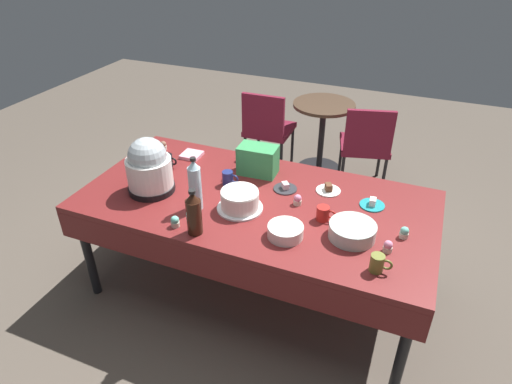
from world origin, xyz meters
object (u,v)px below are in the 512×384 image
object	(u,v)px
dessert_plate_white	(328,189)
maroon_chair_left	(267,126)
maroon_chair_right	(366,142)
round_cafe_table	(322,125)
soda_bottle_water	(195,185)
cupcake_cocoa	(175,222)
dessert_plate_charcoal	(285,188)
cupcake_mint	(388,247)
potluck_table	(256,207)
cupcake_vanilla	(298,200)
soda_bottle_cola	(194,213)
frosted_layer_cake	(240,200)
slow_cooker	(149,167)
ceramic_snack_bowl	(285,231)
cupcake_berry	(404,233)
cupcake_lemon	(241,157)
glass_salad_bowl	(352,231)
coffee_mug_red	(323,213)
coffee_mug_navy	(228,178)
soda_carton	(258,160)
dessert_plate_teal	(372,204)
coffee_mug_black	(167,161)
coffee_mug_olive	(378,263)
cupcake_rose	(163,146)

from	to	relation	value
dessert_plate_white	maroon_chair_left	bearing A→B (deg)	124.73
maroon_chair_right	round_cafe_table	xyz separation A→B (m)	(-0.47, 0.22, 0.01)
soda_bottle_water	cupcake_cocoa	bearing A→B (deg)	-96.24
dessert_plate_charcoal	cupcake_mint	bearing A→B (deg)	-28.63
potluck_table	maroon_chair_left	bearing A→B (deg)	108.66
potluck_table	cupcake_vanilla	distance (m)	0.28
soda_bottle_cola	frosted_layer_cake	bearing A→B (deg)	66.27
slow_cooker	cupcake_vanilla	bearing A→B (deg)	12.39
ceramic_snack_bowl	potluck_table	bearing A→B (deg)	135.39
dessert_plate_charcoal	cupcake_mint	world-z (taller)	cupcake_mint
cupcake_berry	maroon_chair_left	world-z (taller)	maroon_chair_left
cupcake_lemon	frosted_layer_cake	bearing A→B (deg)	-66.42
glass_salad_bowl	coffee_mug_red	world-z (taller)	coffee_mug_red
slow_cooker	round_cafe_table	distance (m)	2.14
cupcake_vanilla	soda_bottle_water	bearing A→B (deg)	-153.95
cupcake_vanilla	maroon_chair_right	world-z (taller)	maroon_chair_right
coffee_mug_red	glass_salad_bowl	bearing A→B (deg)	-28.11
coffee_mug_navy	soda_carton	bearing A→B (deg)	60.44
cupcake_lemon	soda_bottle_water	size ratio (longest dim) A/B	0.20
dessert_plate_teal	cupcake_cocoa	size ratio (longest dim) A/B	2.27
glass_salad_bowl	soda_bottle_water	world-z (taller)	soda_bottle_water
soda_bottle_cola	coffee_mug_black	size ratio (longest dim) A/B	2.24
ceramic_snack_bowl	coffee_mug_olive	xyz separation A→B (m)	(0.51, -0.09, 0.01)
potluck_table	soda_bottle_water	xyz separation A→B (m)	(-0.29, -0.23, 0.22)
ceramic_snack_bowl	maroon_chair_left	size ratio (longest dim) A/B	0.23
slow_cooker	round_cafe_table	size ratio (longest dim) A/B	0.51
cupcake_vanilla	frosted_layer_cake	bearing A→B (deg)	-149.63
coffee_mug_black	round_cafe_table	world-z (taller)	coffee_mug_black
soda_carton	coffee_mug_red	bearing A→B (deg)	-36.12
coffee_mug_navy	coffee_mug_black	bearing A→B (deg)	173.14
soda_bottle_cola	coffee_mug_red	xyz separation A→B (m)	(0.63, 0.39, -0.08)
cupcake_berry	coffee_mug_red	xyz separation A→B (m)	(-0.46, -0.01, 0.01)
glass_salad_bowl	maroon_chair_left	distance (m)	2.16
dessert_plate_teal	cupcake_berry	bearing A→B (deg)	-49.27
glass_salad_bowl	cupcake_rose	bearing A→B (deg)	161.20
dessert_plate_teal	ceramic_snack_bowl	bearing A→B (deg)	-128.67
coffee_mug_navy	cupcake_lemon	bearing A→B (deg)	100.07
frosted_layer_cake	cupcake_berry	distance (m)	0.95
glass_salad_bowl	dessert_plate_white	bearing A→B (deg)	119.80
cupcake_cocoa	glass_salad_bowl	bearing A→B (deg)	16.50
cupcake_vanilla	cupcake_berry	xyz separation A→B (m)	(0.64, -0.09, 0.00)
frosted_layer_cake	ceramic_snack_bowl	size ratio (longest dim) A/B	1.40
dessert_plate_white	cupcake_vanilla	world-z (taller)	cupcake_vanilla
soda_bottle_cola	dessert_plate_teal	bearing A→B (deg)	36.62
soda_bottle_water	soda_bottle_cola	size ratio (longest dim) A/B	1.24
glass_salad_bowl	coffee_mug_black	size ratio (longest dim) A/B	2.09
cupcake_lemon	maroon_chair_left	distance (m)	1.26
dessert_plate_white	cupcake_rose	world-z (taller)	cupcake_rose
cupcake_rose	maroon_chair_left	xyz separation A→B (m)	(0.36, 1.26, -0.29)
soda_carton	maroon_chair_right	bearing A→B (deg)	65.03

